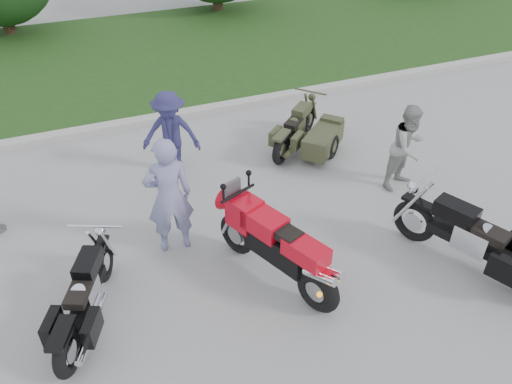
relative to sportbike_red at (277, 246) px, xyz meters
name	(u,v)px	position (x,y,z in m)	size (l,w,h in m)	color
ground	(257,312)	(-0.50, -0.48, -0.64)	(80.00, 80.00, 0.00)	#9E9E99
curb	(157,119)	(-0.50, 5.52, -0.56)	(60.00, 0.30, 0.15)	#ADAAA3
grass_strip	(124,57)	(-0.50, 9.67, -0.57)	(60.00, 8.00, 0.14)	#2E501B
sportbike_red	(277,246)	(0.00, 0.00, 0.00)	(1.05, 2.18, 1.09)	black
cruiser_left	(84,302)	(-2.63, 0.18, -0.21)	(1.00, 2.03, 0.83)	black
cruiser_right	(479,244)	(2.78, -0.92, -0.14)	(1.20, 2.41, 0.99)	black
cruiser_sidecar	(311,136)	(2.10, 3.02, -0.27)	(1.77, 1.81, 0.79)	black
person_stripe	(169,196)	(-1.19, 1.27, 0.33)	(0.71, 0.46, 1.94)	#8284B1
person_grey	(408,147)	(3.14, 1.35, 0.16)	(0.77, 0.60, 1.59)	#999994
person_denim	(171,134)	(-0.65, 3.34, 0.19)	(1.07, 0.62, 1.66)	navy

